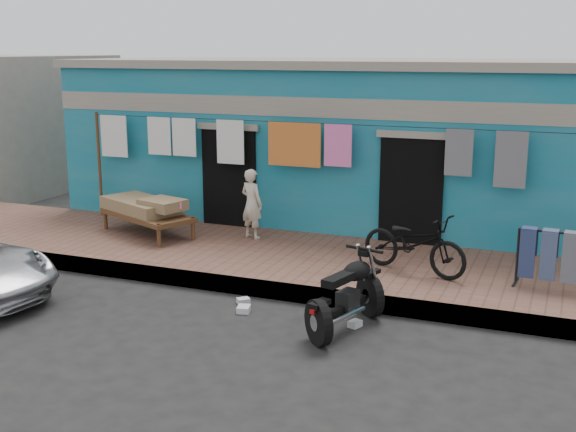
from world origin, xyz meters
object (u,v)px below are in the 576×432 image
object	(u,v)px
seated_person	(252,204)
charpoy	(148,216)
bicycle	(414,236)
motorcycle	(346,293)

from	to	relation	value
seated_person	charpoy	xyz separation A→B (m)	(-1.87, -0.48, -0.29)
seated_person	charpoy	bearing A→B (deg)	33.18
bicycle	seated_person	bearing A→B (deg)	91.36
seated_person	motorcycle	distance (m)	4.02
seated_person	motorcycle	size ratio (longest dim) A/B	0.76
seated_person	charpoy	world-z (taller)	seated_person
bicycle	charpoy	xyz separation A→B (m)	(-5.01, 0.47, -0.22)
seated_person	motorcycle	xyz separation A→B (m)	(2.69, -2.97, -0.37)
charpoy	seated_person	bearing A→B (deg)	14.48
seated_person	bicycle	bearing A→B (deg)	-178.24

